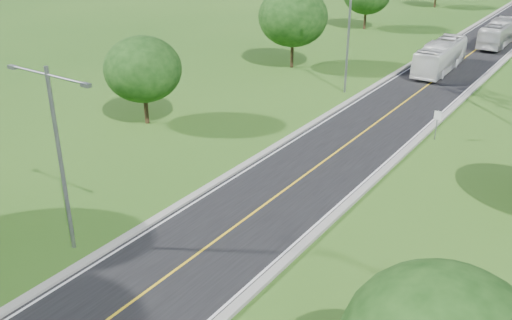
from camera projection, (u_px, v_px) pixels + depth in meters
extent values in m
plane|color=#255116|center=(452.00, 67.00, 63.89)|extent=(260.00, 260.00, 0.00)
cube|color=black|center=(467.00, 56.00, 68.40)|extent=(8.00, 150.00, 0.06)
cube|color=gray|center=(432.00, 51.00, 70.53)|extent=(0.50, 150.00, 0.22)
cube|color=gray|center=(505.00, 61.00, 66.20)|extent=(0.50, 150.00, 0.22)
cylinder|color=slate|center=(436.00, 125.00, 44.16)|extent=(0.08, 0.08, 2.40)
cube|color=white|center=(438.00, 115.00, 43.81)|extent=(0.55, 0.04, 0.70)
cylinder|color=slate|center=(61.00, 163.00, 28.71)|extent=(0.22, 0.22, 10.00)
cylinder|color=slate|center=(29.00, 70.00, 27.52)|extent=(2.80, 0.12, 0.12)
cylinder|color=slate|center=(67.00, 79.00, 26.09)|extent=(2.80, 0.12, 0.12)
cube|color=slate|center=(12.00, 67.00, 28.20)|extent=(0.50, 0.25, 0.18)
cube|color=slate|center=(86.00, 85.00, 25.44)|extent=(0.50, 0.25, 0.18)
cylinder|color=slate|center=(348.00, 41.00, 53.57)|extent=(0.22, 0.22, 10.00)
cylinder|color=black|center=(146.00, 108.00, 47.38)|extent=(0.36, 0.36, 2.70)
ellipsoid|color=black|center=(143.00, 69.00, 46.01)|extent=(6.30, 6.30, 5.36)
cylinder|color=black|center=(292.00, 53.00, 63.33)|extent=(0.36, 0.36, 3.24)
ellipsoid|color=black|center=(293.00, 17.00, 61.69)|extent=(7.56, 7.56, 6.43)
cylinder|color=black|center=(365.00, 19.00, 82.51)|extent=(0.36, 0.36, 2.88)
cylinder|color=black|center=(435.00, 0.00, 99.39)|extent=(0.36, 0.36, 2.52)
imported|color=silver|center=(499.00, 33.00, 72.84)|extent=(2.64, 11.19, 3.12)
imported|color=white|center=(440.00, 56.00, 61.78)|extent=(3.02, 11.65, 3.23)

